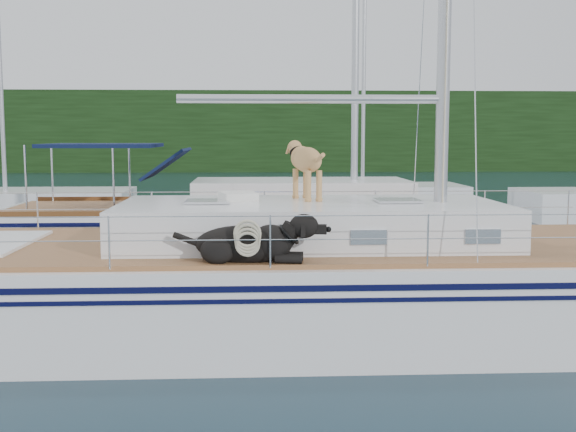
{
  "coord_description": "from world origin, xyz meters",
  "views": [
    {
      "loc": [
        -0.01,
        -9.8,
        2.72
      ],
      "look_at": [
        0.5,
        0.2,
        1.6
      ],
      "focal_mm": 45.0,
      "sensor_mm": 36.0,
      "label": 1
    }
  ],
  "objects": [
    {
      "name": "main_sailboat",
      "position": [
        0.09,
        -0.0,
        0.68
      ],
      "size": [
        12.0,
        3.8,
        14.01
      ],
      "color": "white",
      "rests_on": "ground"
    },
    {
      "name": "shore_bank",
      "position": [
        0.0,
        46.2,
        0.6
      ],
      "size": [
        92.0,
        1.0,
        1.2
      ],
      "primitive_type": "cube",
      "color": "#595147",
      "rests_on": "ground"
    },
    {
      "name": "bg_boat_west",
      "position": [
        -8.0,
        14.0,
        0.45
      ],
      "size": [
        8.0,
        3.0,
        11.65
      ],
      "color": "white",
      "rests_on": "ground"
    },
    {
      "name": "bg_boat_center",
      "position": [
        4.0,
        16.0,
        0.45
      ],
      "size": [
        7.2,
        3.0,
        11.65
      ],
      "color": "white",
      "rests_on": "ground"
    },
    {
      "name": "neighbor_sailboat",
      "position": [
        0.03,
        6.39,
        0.63
      ],
      "size": [
        11.0,
        3.5,
        13.3
      ],
      "color": "white",
      "rests_on": "ground"
    },
    {
      "name": "tree_line",
      "position": [
        0.0,
        45.0,
        3.0
      ],
      "size": [
        90.0,
        3.0,
        6.0
      ],
      "primitive_type": "cube",
      "color": "black",
      "rests_on": "ground"
    },
    {
      "name": "ground",
      "position": [
        0.0,
        0.0,
        0.0
      ],
      "size": [
        120.0,
        120.0,
        0.0
      ],
      "primitive_type": "plane",
      "color": "black",
      "rests_on": "ground"
    }
  ]
}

